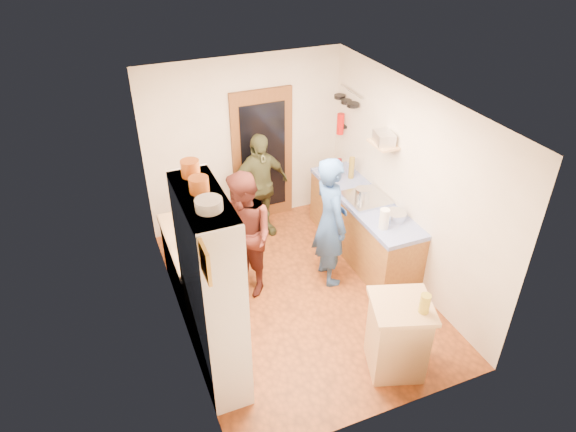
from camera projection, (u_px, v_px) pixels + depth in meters
floor at (298, 294)px, 6.73m from camera, size 3.00×4.00×0.02m
ceiling at (301, 102)px, 5.33m from camera, size 3.00×4.00×0.02m
wall_back at (245, 143)px, 7.60m from camera, size 3.00×0.02×2.60m
wall_front at (392, 321)px, 4.46m from camera, size 3.00×0.02×2.60m
wall_left at (172, 237)px, 5.54m from camera, size 0.02×4.00×2.60m
wall_right at (408, 185)px, 6.52m from camera, size 0.02×4.00×2.60m
door_frame at (263, 157)px, 7.78m from camera, size 0.95×0.06×2.10m
door_glass at (263, 158)px, 7.75m from camera, size 0.70×0.02×1.70m
hutch_body at (212, 291)px, 5.10m from camera, size 0.40×1.20×2.20m
hutch_top_shelf at (202, 198)px, 4.52m from camera, size 0.40×1.14×0.04m
plate_stack at (209, 205)px, 4.28m from camera, size 0.24×0.24×0.10m
orange_pot_a at (199, 185)px, 4.52m from camera, size 0.18×0.18×0.14m
orange_pot_b at (190, 168)px, 4.77m from camera, size 0.18×0.18×0.16m
left_counter_base at (197, 270)px, 6.46m from camera, size 0.60×1.40×0.85m
left_counter_top at (194, 241)px, 6.22m from camera, size 0.64×1.44×0.05m
toaster at (207, 252)px, 5.82m from camera, size 0.30×0.24×0.19m
kettle at (191, 239)px, 6.04m from camera, size 0.20×0.20×0.19m
orange_bowl at (197, 228)px, 6.33m from camera, size 0.23×0.23×0.08m
chopping_board at (186, 218)px, 6.59m from camera, size 0.32×0.25×0.02m
right_counter_base at (362, 228)px, 7.28m from camera, size 0.60×2.20×0.84m
right_counter_top at (365, 200)px, 7.04m from camera, size 0.62×2.22×0.06m
hob at (366, 198)px, 6.99m from camera, size 0.55×0.58×0.04m
pot_on_hob at (363, 193)px, 6.94m from camera, size 0.20×0.20×0.13m
bottle_a at (336, 172)px, 7.36m from camera, size 0.08×0.08×0.31m
bottle_b at (339, 167)px, 7.52m from camera, size 0.09×0.09×0.27m
bottle_c at (352, 168)px, 7.44m from camera, size 0.09×0.09×0.33m
paper_towel at (384, 219)px, 6.34m from camera, size 0.14×0.14×0.27m
mixing_bowl at (396, 216)px, 6.55m from camera, size 0.35×0.35×0.11m
island_base at (397, 338)px, 5.47m from camera, size 0.70×0.70×0.86m
island_top at (402, 306)px, 5.23m from camera, size 0.79×0.79×0.05m
cutting_board at (396, 302)px, 5.26m from camera, size 0.42×0.38×0.02m
oil_jar at (425, 303)px, 5.07m from camera, size 0.14×0.14×0.21m
pan_rail at (351, 91)px, 7.29m from camera, size 0.02×0.65×0.02m
pan_hang_a at (353, 105)px, 7.20m from camera, size 0.18×0.18×0.05m
pan_hang_b at (346, 102)px, 7.37m from camera, size 0.16×0.16×0.05m
pan_hang_c at (340, 97)px, 7.52m from camera, size 0.17×0.17×0.05m
wall_shelf at (383, 144)px, 6.61m from camera, size 0.26×0.42×0.03m
radio at (384, 138)px, 6.56m from camera, size 0.28×0.34×0.15m
ext_bracket at (344, 126)px, 7.75m from camera, size 0.06×0.10×0.04m
fire_extinguisher at (340, 124)px, 7.70m from camera, size 0.11×0.11×0.32m
picture_frame at (205, 262)px, 3.94m from camera, size 0.03×0.25×0.30m
person_hob at (334, 222)px, 6.53m from camera, size 0.46×0.67×1.79m
person_left at (245, 233)px, 6.41m from camera, size 0.85×0.97×1.69m
person_back at (260, 186)px, 7.48m from camera, size 1.01×0.56×1.63m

